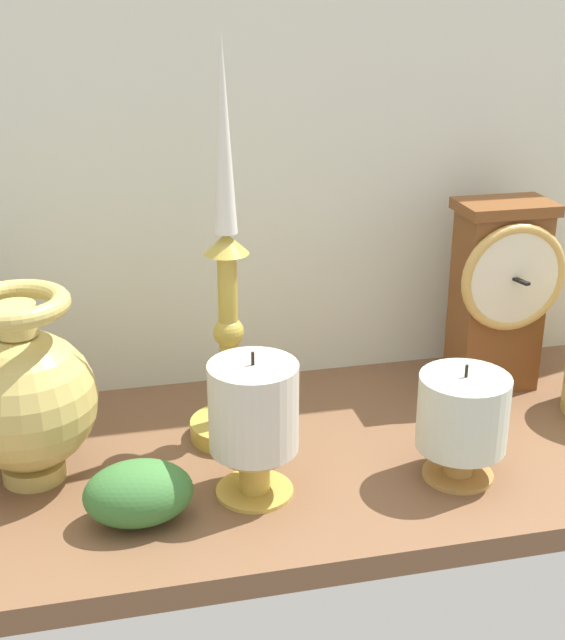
# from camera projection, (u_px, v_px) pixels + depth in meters

# --- Properties ---
(ground_plane) EXTENTS (1.00, 0.36, 0.02)m
(ground_plane) POSITION_uv_depth(u_px,v_px,m) (295.00, 460.00, 0.88)
(ground_plane) COLOR brown
(back_wall) EXTENTS (1.20, 0.02, 0.65)m
(back_wall) POSITION_uv_depth(u_px,v_px,m) (254.00, 91.00, 0.92)
(back_wall) COLOR silver
(back_wall) RESTS_ON ground_plane
(mantel_clock) EXTENTS (0.12, 0.09, 0.21)m
(mantel_clock) POSITION_uv_depth(u_px,v_px,m) (499.00, 292.00, 0.96)
(mantel_clock) COLOR brown
(mantel_clock) RESTS_ON ground_plane
(candlestick_tall_center) EXTENTS (0.08, 0.08, 0.40)m
(candlestick_tall_center) POSITION_uv_depth(u_px,v_px,m) (228.00, 315.00, 0.85)
(candlestick_tall_center) COLOR gold
(candlestick_tall_center) RESTS_ON ground_plane
(brass_vase_bulbous) EXTENTS (0.13, 0.13, 0.18)m
(brass_vase_bulbous) POSITION_uv_depth(u_px,v_px,m) (25.00, 394.00, 0.79)
(brass_vase_bulbous) COLOR tan
(brass_vase_bulbous) RESTS_ON ground_plane
(pillar_candle_front) EXTENTS (0.08, 0.08, 0.12)m
(pillar_candle_front) POSITION_uv_depth(u_px,v_px,m) (462.00, 419.00, 0.80)
(pillar_candle_front) COLOR #B88C48
(pillar_candle_front) RESTS_ON ground_plane
(pillar_candle_near_clock) EXTENTS (0.08, 0.08, 0.14)m
(pillar_candle_near_clock) POSITION_uv_depth(u_px,v_px,m) (254.00, 418.00, 0.77)
(pillar_candle_near_clock) COLOR gold
(pillar_candle_near_clock) RESTS_ON ground_plane
(ivy_sprig) EXTENTS (0.09, 0.07, 0.06)m
(ivy_sprig) POSITION_uv_depth(u_px,v_px,m) (138.00, 493.00, 0.75)
(ivy_sprig) COLOR #3A7335
(ivy_sprig) RESTS_ON ground_plane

